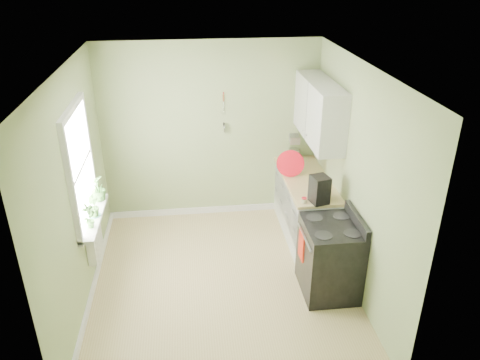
{
  "coord_description": "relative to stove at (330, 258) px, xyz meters",
  "views": [
    {
      "loc": [
        -0.34,
        -4.75,
        3.74
      ],
      "look_at": [
        0.29,
        0.55,
        1.15
      ],
      "focal_mm": 35.0,
      "sensor_mm": 36.0,
      "label": 1
    }
  ],
  "objects": [
    {
      "name": "jar",
      "position": [
        -0.2,
        0.58,
        0.48
      ],
      "size": [
        0.07,
        0.07,
        0.07
      ],
      "color": "#BCB693",
      "rests_on": "countertop"
    },
    {
      "name": "upper_cabinets",
      "position": [
        0.15,
        1.38,
        1.39
      ],
      "size": [
        0.35,
        1.4,
        0.8
      ],
      "primitive_type": "cube",
      "color": "white",
      "rests_on": "wall_right"
    },
    {
      "name": "radiator",
      "position": [
        -2.82,
        0.53,
        0.09
      ],
      "size": [
        0.12,
        0.5,
        0.35
      ],
      "primitive_type": "cube",
      "color": "white",
      "rests_on": "wall_left"
    },
    {
      "name": "window_sill",
      "position": [
        -2.79,
        0.58,
        0.42
      ],
      "size": [
        0.18,
        1.14,
        0.04
      ],
      "primitive_type": "cube",
      "color": "white",
      "rests_on": "wall_left"
    },
    {
      "name": "floor",
      "position": [
        -1.28,
        0.28,
        -0.47
      ],
      "size": [
        3.2,
        3.6,
        0.02
      ],
      "primitive_type": "cube",
      "color": "tan",
      "rests_on": "ground"
    },
    {
      "name": "countertop",
      "position": [
        0.01,
        1.28,
        0.43
      ],
      "size": [
        0.64,
        1.6,
        0.04
      ],
      "primitive_type": "cube",
      "color": "#D6C383",
      "rests_on": "base_cabinets"
    },
    {
      "name": "wall_left",
      "position": [
        -2.89,
        0.28,
        0.89
      ],
      "size": [
        0.02,
        3.6,
        2.7
      ],
      "primitive_type": "cube",
      "color": "#95A671",
      "rests_on": "floor"
    },
    {
      "name": "stove",
      "position": [
        0.0,
        0.0,
        0.0
      ],
      "size": [
        0.66,
        0.75,
        1.04
      ],
      "color": "black",
      "rests_on": "floor"
    },
    {
      "name": "red_tray",
      "position": [
        -0.21,
        1.37,
        0.64
      ],
      "size": [
        0.39,
        0.14,
        0.39
      ],
      "primitive_type": "cylinder",
      "rotation": [
        1.45,
        0.0,
        -0.21
      ],
      "color": "red",
      "rests_on": "countertop"
    },
    {
      "name": "wall_back",
      "position": [
        -1.28,
        2.09,
        0.89
      ],
      "size": [
        3.2,
        0.02,
        2.7
      ],
      "primitive_type": "cube",
      "color": "#95A671",
      "rests_on": "floor"
    },
    {
      "name": "window",
      "position": [
        -2.86,
        0.58,
        1.09
      ],
      "size": [
        0.06,
        1.14,
        1.44
      ],
      "color": "white",
      "rests_on": "wall_left"
    },
    {
      "name": "ceiling",
      "position": [
        -1.28,
        0.28,
        2.25
      ],
      "size": [
        3.2,
        3.6,
        0.02
      ],
      "primitive_type": "cube",
      "color": "white",
      "rests_on": "wall_back"
    },
    {
      "name": "base_cabinets",
      "position": [
        0.02,
        1.28,
        -0.03
      ],
      "size": [
        0.6,
        1.6,
        0.87
      ],
      "primitive_type": "cube",
      "color": "white",
      "rests_on": "floor"
    },
    {
      "name": "coffee_maker",
      "position": [
        -0.02,
        0.58,
        0.61
      ],
      "size": [
        0.25,
        0.27,
        0.36
      ],
      "color": "black",
      "rests_on": "countertop"
    },
    {
      "name": "plant_b",
      "position": [
        -2.78,
        0.57,
        0.57
      ],
      "size": [
        0.19,
        0.19,
        0.27
      ],
      "primitive_type": "imported",
      "rotation": [
        0.0,
        0.0,
        2.25
      ],
      "color": "#346226",
      "rests_on": "window_sill"
    },
    {
      "name": "kettle",
      "position": [
        -0.16,
        1.71,
        0.53
      ],
      "size": [
        0.17,
        0.1,
        0.18
      ],
      "color": "silver",
      "rests_on": "countertop"
    },
    {
      "name": "stand_mixer",
      "position": [
        -0.02,
        2.02,
        0.62
      ],
      "size": [
        0.24,
        0.37,
        0.42
      ],
      "color": "#B2B2B7",
      "rests_on": "countertop"
    },
    {
      "name": "plant_a",
      "position": [
        -2.78,
        0.31,
        0.59
      ],
      "size": [
        0.18,
        0.2,
        0.31
      ],
      "primitive_type": "imported",
      "rotation": [
        0.0,
        0.0,
        1.07
      ],
      "color": "#346226",
      "rests_on": "window_sill"
    },
    {
      "name": "wall_utensils",
      "position": [
        -1.08,
        2.06,
        1.1
      ],
      "size": [
        0.02,
        0.14,
        0.58
      ],
      "color": "#D6C383",
      "rests_on": "wall_back"
    },
    {
      "name": "wall_right",
      "position": [
        0.33,
        0.28,
        0.89
      ],
      "size": [
        0.02,
        3.6,
        2.7
      ],
      "primitive_type": "cube",
      "color": "#95A671",
      "rests_on": "floor"
    },
    {
      "name": "plant_c",
      "position": [
        -2.78,
        0.99,
        0.6
      ],
      "size": [
        0.19,
        0.19,
        0.34
      ],
      "primitive_type": "imported",
      "rotation": [
        0.0,
        0.0,
        4.68
      ],
      "color": "#346226",
      "rests_on": "window_sill"
    }
  ]
}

